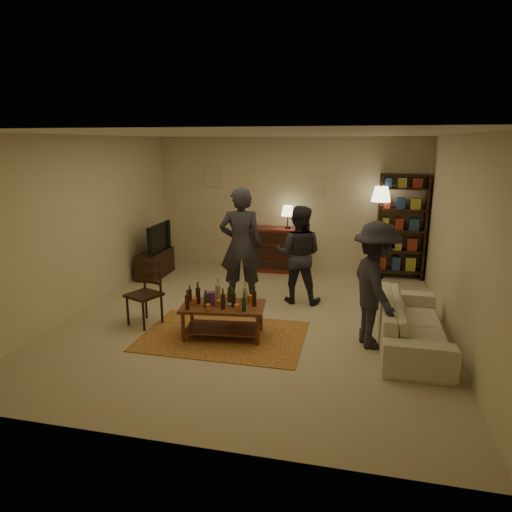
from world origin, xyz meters
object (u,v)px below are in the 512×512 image
(dining_chair, at_px, (147,290))
(bookshelf, at_px, (401,226))
(person_left, at_px, (241,246))
(person_by_sofa, at_px, (375,285))
(dresser, at_px, (276,248))
(person_right, at_px, (298,255))
(coffee_table, at_px, (222,308))
(sofa, at_px, (412,323))
(floor_lamp, at_px, (381,201))
(tv_stand, at_px, (155,257))

(dining_chair, xyz_separation_m, bookshelf, (3.74, 3.27, 0.52))
(dining_chair, height_order, person_left, person_left)
(person_by_sofa, bearing_deg, dining_chair, 71.02)
(dresser, bearing_deg, person_right, -68.20)
(coffee_table, distance_m, person_left, 1.54)
(dining_chair, relative_size, person_left, 0.51)
(dresser, relative_size, person_by_sofa, 0.83)
(dining_chair, bearing_deg, sofa, 24.23)
(coffee_table, distance_m, bookshelf, 4.35)
(dresser, bearing_deg, coffee_table, -91.57)
(bookshelf, bearing_deg, sofa, -90.82)
(dresser, bearing_deg, floor_lamp, -1.79)
(person_by_sofa, bearing_deg, person_left, 40.66)
(dining_chair, relative_size, dresser, 0.72)
(bookshelf, bearing_deg, person_left, -142.35)
(coffee_table, height_order, sofa, coffee_table)
(dresser, relative_size, person_left, 0.71)
(dining_chair, bearing_deg, tv_stand, 135.45)
(tv_stand, distance_m, floor_lamp, 4.50)
(dresser, height_order, person_left, person_left)
(person_left, bearing_deg, dining_chair, 36.04)
(coffee_table, xyz_separation_m, dining_chair, (-1.20, 0.21, 0.11))
(bookshelf, distance_m, person_left, 3.35)
(tv_stand, relative_size, person_left, 0.55)
(person_by_sofa, bearing_deg, tv_stand, 42.38)
(floor_lamp, xyz_separation_m, person_left, (-2.23, -1.91, -0.56))
(bookshelf, relative_size, person_by_sofa, 1.23)
(bookshelf, relative_size, floor_lamp, 1.13)
(coffee_table, relative_size, person_by_sofa, 0.72)
(sofa, bearing_deg, person_left, 66.40)
(coffee_table, relative_size, bookshelf, 0.58)
(dining_chair, xyz_separation_m, tv_stand, (-0.95, 2.29, -0.13))
(sofa, bearing_deg, dresser, 37.54)
(tv_stand, xyz_separation_m, person_by_sofa, (4.14, -2.33, 0.44))
(tv_stand, bearing_deg, person_right, -16.07)
(dining_chair, xyz_separation_m, person_left, (1.09, 1.23, 0.44))
(floor_lamp, height_order, sofa, floor_lamp)
(coffee_table, relative_size, floor_lamp, 0.66)
(floor_lamp, distance_m, person_left, 2.99)
(sofa, relative_size, person_by_sofa, 1.27)
(person_by_sofa, bearing_deg, person_right, 20.49)
(dresser, relative_size, floor_lamp, 0.76)
(floor_lamp, bearing_deg, person_right, -127.71)
(tv_stand, height_order, dresser, dresser)
(tv_stand, distance_m, person_left, 2.37)
(dresser, xyz_separation_m, person_left, (-0.21, -1.98, 0.48))
(person_left, distance_m, person_right, 0.95)
(sofa, bearing_deg, dining_chair, 91.40)
(floor_lamp, bearing_deg, person_by_sofa, -92.35)
(tv_stand, bearing_deg, person_by_sofa, -29.32)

